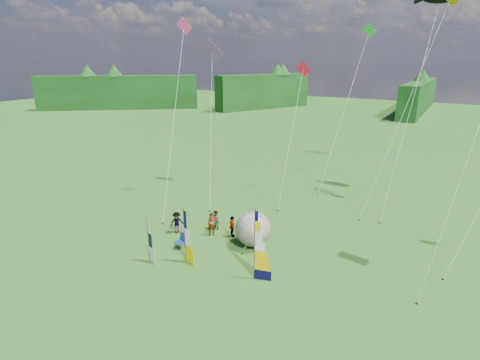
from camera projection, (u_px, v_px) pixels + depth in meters
The scene contains 18 objects.
ground at pixel (219, 294), 21.09m from camera, with size 220.00×220.00×0.00m, color #466F2C.
treeline_ring at pixel (218, 230), 19.84m from camera, with size 210.00×210.00×8.00m, color #145319, non-canonical shape.
feather_banner_main at pixel (254, 246), 21.92m from camera, with size 1.21×0.10×4.43m, color #090732, non-canonical shape.
side_banner_left at pixel (185, 236), 24.00m from camera, with size 1.00×0.10×3.59m, color #EEB700, non-canonical shape.
side_banner_far at pixel (149, 239), 24.16m from camera, with size 0.91×0.10×3.05m, color white, non-canonical shape.
bol_inflatable at pixel (253, 229), 26.23m from camera, with size 2.52×2.52×2.52m, color #1528A7.
spectator_a at pixel (212, 224), 27.80m from camera, with size 0.65×0.43×1.79m, color #66594C.
spectator_b at pixel (216, 220), 28.82m from camera, with size 0.75×0.37×1.54m, color #66594C.
spectator_c at pixel (177, 223), 28.21m from camera, with size 1.10×0.41×1.70m, color #66594C.
spectator_d at pixel (232, 227), 27.60m from camera, with size 0.97×0.40×1.66m, color #66594C.
camp_chair at pixel (179, 241), 25.98m from camera, with size 0.66×0.66×1.14m, color navy, non-canonical shape.
kite_whale at pixel (413, 95), 31.34m from camera, with size 4.28×14.23×19.34m, color black, non-canonical shape.
kite_rainbow_delta at pixel (211, 115), 34.08m from camera, with size 8.75×11.56×15.35m, color red, non-canonical shape.
kite_parafoil at pixel (478, 122), 19.18m from camera, with size 6.52×10.20×19.14m, color #AB0626, non-canonical shape.
small_kite_red at pixel (291, 131), 33.32m from camera, with size 3.25×8.84×12.89m, color red, non-canonical shape.
small_kite_orange at pixel (406, 102), 29.95m from camera, with size 6.25×10.36×18.64m, color orange, non-canonical shape.
small_kite_pink at pixel (173, 114), 30.97m from camera, with size 5.21×9.68×16.54m, color #F93A97, non-canonical shape.
small_kite_green at pixel (345, 103), 37.85m from camera, with size 3.39×12.75×16.61m, color green, non-canonical shape.
Camera 1 is at (10.27, -14.84, 12.73)m, focal length 28.00 mm.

